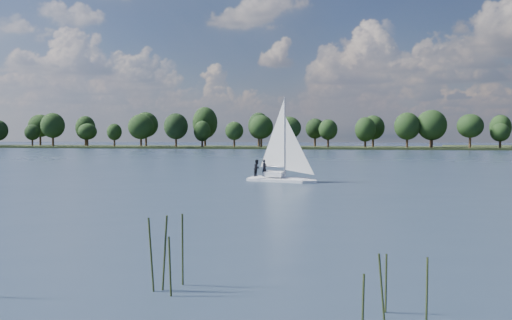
{
  "coord_description": "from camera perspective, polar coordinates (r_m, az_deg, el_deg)",
  "views": [
    {
      "loc": [
        21.17,
        -23.32,
        4.91
      ],
      "look_at": [
        8.37,
        33.78,
        2.5
      ],
      "focal_mm": 40.0,
      "sensor_mm": 36.0,
      "label": 1
    }
  ],
  "objects": [
    {
      "name": "treeline",
      "position": [
        232.13,
        6.45,
        3.16
      ],
      "size": [
        562.98,
        73.62,
        18.8
      ],
      "color": "black",
      "rests_on": "ground"
    },
    {
      "name": "ground",
      "position": [
        125.22,
        2.9,
        0.11
      ],
      "size": [
        700.0,
        700.0,
        0.0
      ],
      "primitive_type": "plane",
      "color": "#233342",
      "rests_on": "ground"
    },
    {
      "name": "far_shore",
      "position": [
        236.32,
        7.5,
        1.15
      ],
      "size": [
        660.0,
        40.0,
        1.5
      ],
      "primitive_type": "cube",
      "color": "black",
      "rests_on": "ground"
    },
    {
      "name": "sailboat",
      "position": [
        61.93,
        2.24,
        0.29
      ],
      "size": [
        7.56,
        3.98,
        9.58
      ],
      "rotation": [
        0.0,
        0.0,
        -0.28
      ],
      "color": "silver",
      "rests_on": "ground"
    }
  ]
}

